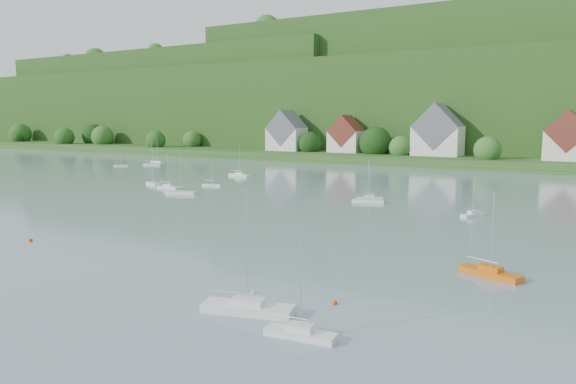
{
  "coord_description": "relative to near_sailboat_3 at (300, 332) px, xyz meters",
  "views": [
    {
      "loc": [
        55.62,
        1.29,
        15.69
      ],
      "look_at": [
        11.96,
        75.0,
        4.0
      ],
      "focal_mm": 33.67,
      "sensor_mm": 36.0,
      "label": 1
    }
  ],
  "objects": [
    {
      "name": "near_sailboat_4",
      "position": [
        -6.1,
        2.14,
        0.09
      ],
      "size": [
        7.84,
        3.99,
        10.19
      ],
      "rotation": [
        0.0,
        0.0,
        0.26
      ],
      "color": "white",
      "rests_on": "ground"
    },
    {
      "name": "village_building_3",
      "position": [
        7.53,
        152.31,
        9.02
      ],
      "size": [
        13.0,
        10.4,
        15.5
      ],
      "color": "silver",
      "rests_on": "far_shore_strip"
    },
    {
      "name": "far_shore_strip",
      "position": [
        -37.47,
        166.31,
        1.09
      ],
      "size": [
        600.0,
        60.0,
        3.0
      ],
      "primitive_type": "cube",
      "color": "#254A1B",
      "rests_on": "ground"
    },
    {
      "name": "forested_ridge",
      "position": [
        -37.07,
        234.88,
        22.48
      ],
      "size": [
        620.0,
        181.22,
        69.89
      ],
      "color": "#194114",
      "rests_on": "ground"
    },
    {
      "name": "far_sailboat_cluster",
      "position": [
        -31.1,
        82.31,
        -0.04
      ],
      "size": [
        190.03,
        64.0,
        8.71
      ],
      "color": "white",
      "rests_on": "ground"
    },
    {
      "name": "mooring_buoy_4",
      "position": [
        -8.54,
        6.51,
        -0.41
      ],
      "size": [
        0.39,
        0.39,
        0.39
      ],
      "primitive_type": "sphere",
      "color": "silver",
      "rests_on": "ground"
    },
    {
      "name": "near_sailboat_5",
      "position": [
        8.91,
        22.95,
        0.04
      ],
      "size": [
        6.5,
        3.93,
        8.49
      ],
      "rotation": [
        0.0,
        0.0,
        -0.37
      ],
      "color": "#D4600E",
      "rests_on": "ground"
    },
    {
      "name": "near_sailboat_3",
      "position": [
        0.0,
        0.0,
        0.0
      ],
      "size": [
        5.44,
        2.09,
        7.16
      ],
      "rotation": [
        0.0,
        0.0,
        0.12
      ],
      "color": "white",
      "rests_on": "ground"
    },
    {
      "name": "village_building_0",
      "position": [
        -92.47,
        153.31,
        9.1
      ],
      "size": [
        14.0,
        10.4,
        16.0
      ],
      "color": "silver",
      "rests_on": "far_shore_strip"
    },
    {
      "name": "mooring_buoy_3",
      "position": [
        -45.11,
        9.22,
        -0.41
      ],
      "size": [
        0.5,
        0.5,
        0.5
      ],
      "primitive_type": "sphere",
      "color": "#DD3B00",
      "rests_on": "ground"
    },
    {
      "name": "village_building_1",
      "position": [
        -67.47,
        155.31,
        8.34
      ],
      "size": [
        12.0,
        9.36,
        14.0
      ],
      "color": "silver",
      "rests_on": "far_shore_strip"
    },
    {
      "name": "village_building_2",
      "position": [
        -32.47,
        154.31,
        9.86
      ],
      "size": [
        16.0,
        11.44,
        18.0
      ],
      "color": "silver",
      "rests_on": "far_shore_strip"
    },
    {
      "name": "mooring_buoy_2",
      "position": [
        -0.94,
        7.67,
        -0.41
      ],
      "size": [
        0.44,
        0.44,
        0.44
      ],
      "primitive_type": "sphere",
      "color": "#DD3B00",
      "rests_on": "ground"
    }
  ]
}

